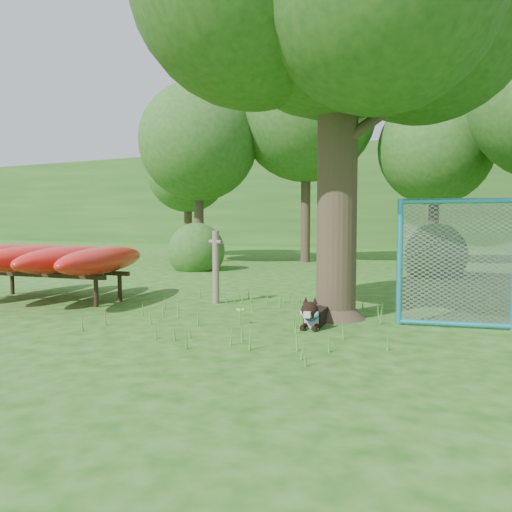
% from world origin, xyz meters
% --- Properties ---
extents(ground, '(80.00, 80.00, 0.00)m').
position_xyz_m(ground, '(0.00, 0.00, 0.00)').
color(ground, '#1C4D0F').
rests_on(ground, ground).
extents(wooden_post, '(0.37, 0.22, 1.37)m').
position_xyz_m(wooden_post, '(-1.13, 2.19, 0.73)').
color(wooden_post, '#6D5F52').
rests_on(wooden_post, ground).
extents(kayak_rack, '(3.89, 3.46, 1.08)m').
position_xyz_m(kayak_rack, '(-4.25, 1.10, 0.82)').
color(kayak_rack, black).
rests_on(kayak_rack, ground).
extents(husky_dog, '(0.35, 1.08, 0.48)m').
position_xyz_m(husky_dog, '(1.23, 1.06, 0.17)').
color(husky_dog, black).
rests_on(husky_dog, ground).
extents(wildflower_clump, '(0.12, 0.11, 0.25)m').
position_xyz_m(wildflower_clump, '(0.20, 0.66, 0.20)').
color(wildflower_clump, '#4E9A32').
rests_on(wildflower_clump, ground).
extents(bg_tree_a, '(4.40, 4.40, 6.70)m').
position_xyz_m(bg_tree_a, '(-6.50, 10.00, 4.48)').
color(bg_tree_a, '#382C1E').
rests_on(bg_tree_a, ground).
extents(bg_tree_b, '(5.20, 5.20, 8.22)m').
position_xyz_m(bg_tree_b, '(-3.00, 12.00, 5.61)').
color(bg_tree_b, '#382C1E').
rests_on(bg_tree_b, ground).
extents(bg_tree_c, '(4.00, 4.00, 6.12)m').
position_xyz_m(bg_tree_c, '(1.50, 13.00, 4.11)').
color(bg_tree_c, '#382C1E').
rests_on(bg_tree_c, ground).
extents(bg_tree_f, '(3.60, 3.60, 5.55)m').
position_xyz_m(bg_tree_f, '(-9.00, 13.00, 3.73)').
color(bg_tree_f, '#382C1E').
rests_on(bg_tree_f, ground).
extents(shrub_left, '(1.80, 1.80, 1.80)m').
position_xyz_m(shrub_left, '(-5.00, 7.50, 0.00)').
color(shrub_left, '#25551B').
rests_on(shrub_left, ground).
extents(shrub_mid, '(1.80, 1.80, 1.80)m').
position_xyz_m(shrub_mid, '(2.00, 9.00, 0.00)').
color(shrub_mid, '#25551B').
rests_on(shrub_mid, ground).
extents(wooded_hillside, '(80.00, 12.00, 6.00)m').
position_xyz_m(wooded_hillside, '(0.00, 28.00, 3.00)').
color(wooded_hillside, '#25551B').
rests_on(wooded_hillside, ground).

